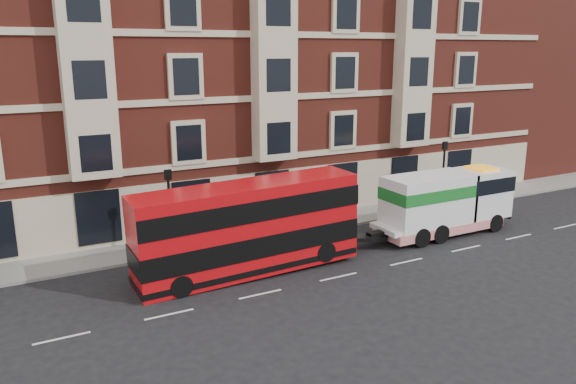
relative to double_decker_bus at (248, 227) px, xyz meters
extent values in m
plane|color=black|center=(3.47, -2.41, -2.28)|extent=(120.00, 120.00, 0.00)
cube|color=slate|center=(3.47, 5.09, -2.20)|extent=(90.00, 3.00, 0.15)
cube|color=maroon|center=(3.97, 12.59, 6.72)|extent=(45.00, 12.00, 18.00)
cube|color=maroon|center=(35.47, 11.59, 6.72)|extent=(18.00, 10.00, 18.00)
cylinder|color=black|center=(-2.53, 3.79, -0.13)|extent=(0.14, 0.14, 4.00)
cube|color=black|center=(-2.53, 3.79, 1.97)|extent=(0.35, 0.15, 0.50)
cylinder|color=black|center=(15.47, 3.79, -0.13)|extent=(0.14, 0.14, 4.00)
cube|color=black|center=(15.47, 3.79, 1.97)|extent=(0.35, 0.15, 0.50)
cube|color=red|center=(0.00, 0.00, -0.06)|extent=(10.57, 2.36, 4.15)
cube|color=black|center=(0.00, 0.00, -0.67)|extent=(10.61, 2.42, 0.99)
cube|color=black|center=(0.00, 0.00, 1.03)|extent=(10.61, 2.42, 0.94)
cylinder|color=black|center=(-3.59, -1.07, -1.78)|extent=(0.98, 0.30, 0.98)
cylinder|color=black|center=(-3.59, 1.07, -1.78)|extent=(0.98, 0.30, 0.98)
cylinder|color=black|center=(3.59, -1.07, -1.50)|extent=(0.98, 0.30, 0.98)
cylinder|color=black|center=(3.59, 1.07, -1.50)|extent=(0.98, 0.30, 0.98)
cube|color=white|center=(12.00, 0.00, -1.38)|extent=(8.49, 2.17, 0.28)
cube|color=white|center=(14.74, 0.00, -0.15)|extent=(3.02, 2.36, 2.74)
cube|color=white|center=(10.87, 0.00, -0.10)|extent=(5.10, 2.36, 2.74)
cube|color=#176B23|center=(10.87, 0.00, 0.37)|extent=(5.14, 2.40, 0.66)
cube|color=red|center=(11.81, 0.00, -1.71)|extent=(7.55, 2.42, 0.52)
cylinder|color=black|center=(15.02, -1.07, -1.76)|extent=(1.04, 0.33, 1.04)
cylinder|color=black|center=(15.02, 1.07, -1.76)|extent=(1.04, 0.33, 1.04)
cylinder|color=black|center=(10.87, -1.07, -1.76)|extent=(1.04, 0.38, 1.04)
cylinder|color=black|center=(10.87, 1.07, -1.76)|extent=(1.04, 0.38, 1.04)
cylinder|color=black|center=(9.55, -1.07, -1.76)|extent=(1.04, 0.38, 1.04)
cylinder|color=black|center=(9.55, 1.07, -1.76)|extent=(1.04, 0.38, 1.04)
camera|label=1|loc=(-9.97, -22.57, 7.97)|focal=35.00mm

